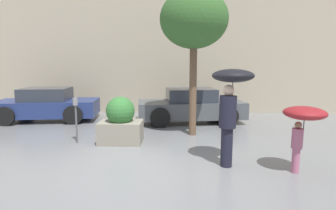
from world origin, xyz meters
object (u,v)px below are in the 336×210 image
Objects in this scene: person_adult at (231,95)px; parked_car_near at (191,106)px; planter_box at (121,122)px; person_child at (303,119)px; parked_car_far at (47,105)px; street_tree at (194,21)px; parking_meter at (76,111)px.

parked_car_near is (-0.60, 4.43, -0.93)m from person_adult.
planter_box reaches higher than parked_car_near.
person_child reaches higher than parked_car_far.
street_tree is (2.05, 0.91, 2.86)m from planter_box.
planter_box is at bearing -175.46° from person_child.
planter_box is 3.52m from parked_car_near.
person_adult is at bearing 179.97° from parked_car_near.
person_adult reaches higher than parked_car_near.
parking_meter is at bearing -163.34° from street_tree.
person_child is 0.31× the size of street_tree.
street_tree is (-0.64, 2.50, 1.91)m from person_adult.
parked_car_near is 1.03× the size of parked_car_far.
person_child is at bearing -131.08° from parked_car_far.
parked_car_far is at bearing 95.25° from person_adult.
person_child is at bearing -20.19° from parking_meter.
planter_box reaches higher than parking_meter.
planter_box is 0.31× the size of parked_car_near.
person_adult reaches higher than person_child.
parked_car_near is at bearing 48.87° from person_adult.
parked_car_near is at bearing 142.75° from person_child.
parked_car_far is (-5.62, 0.07, -0.00)m from parked_car_near.
parking_meter is (-3.91, 1.52, -0.62)m from person_adult.
person_child is 0.33× the size of parked_car_near.
parking_meter is at bearing -150.25° from parked_car_far.
planter_box is at bearing -155.92° from street_tree.
parking_meter is at bearing 123.55° from parked_car_near.
person_adult is 7.73m from parked_car_far.
person_child is at bearing -165.98° from parked_car_near.
person_adult is 0.50× the size of parked_car_near.
person_child is 0.34× the size of parked_car_far.
street_tree is 4.25m from parking_meter.
street_tree is at bearing 24.08° from planter_box.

